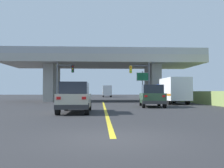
# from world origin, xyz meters

# --- Properties ---
(ground) EXTENTS (160.00, 160.00, 0.00)m
(ground) POSITION_xyz_m (0.00, 29.35, 0.00)
(ground) COLOR #2B2B2D
(overpass_bridge) EXTENTS (28.01, 9.93, 7.25)m
(overpass_bridge) POSITION_xyz_m (0.00, 29.35, 5.15)
(overpass_bridge) COLOR #A8A59E
(overpass_bridge) RESTS_ON ground
(lane_divider_stripe) EXTENTS (0.20, 26.42, 0.01)m
(lane_divider_stripe) POSITION_xyz_m (0.00, 13.21, 0.00)
(lane_divider_stripe) COLOR yellow
(lane_divider_stripe) RESTS_ON ground
(suv_lead) EXTENTS (2.00, 4.81, 2.02)m
(suv_lead) POSITION_xyz_m (-2.06, 9.23, 1.02)
(suv_lead) COLOR #B7B29E
(suv_lead) RESTS_ON ground
(suv_crossing) EXTENTS (2.44, 4.68, 2.02)m
(suv_crossing) POSITION_xyz_m (4.38, 15.11, 1.01)
(suv_crossing) COLOR #2D4C33
(suv_crossing) RESTS_ON ground
(box_truck) EXTENTS (2.33, 6.89, 2.94)m
(box_truck) POSITION_xyz_m (8.00, 20.68, 1.56)
(box_truck) COLOR navy
(box_truck) RESTS_ON ground
(traffic_signal_nearside) EXTENTS (2.66, 0.36, 5.60)m
(traffic_signal_nearside) POSITION_xyz_m (5.15, 24.49, 3.48)
(traffic_signal_nearside) COLOR #56595E
(traffic_signal_nearside) RESTS_ON ground
(traffic_signal_farside) EXTENTS (2.27, 0.36, 5.69)m
(traffic_signal_farside) POSITION_xyz_m (-5.30, 24.91, 3.51)
(traffic_signal_farside) COLOR slate
(traffic_signal_farside) RESTS_ON ground
(highway_sign) EXTENTS (1.69, 0.17, 4.24)m
(highway_sign) POSITION_xyz_m (5.54, 26.66, 3.12)
(highway_sign) COLOR slate
(highway_sign) RESTS_ON ground
(semi_truck_distant) EXTENTS (2.33, 6.48, 2.98)m
(semi_truck_distant) POSITION_xyz_m (1.39, 57.20, 1.57)
(semi_truck_distant) COLOR navy
(semi_truck_distant) RESTS_ON ground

